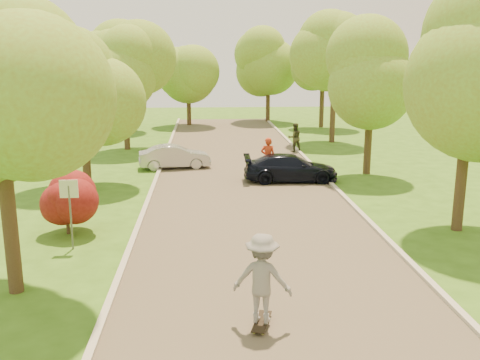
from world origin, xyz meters
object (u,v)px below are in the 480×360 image
object	(u,v)px
silver_sedan	(175,157)
longboard	(262,322)
person_striped	(268,157)
street_sign	(70,200)
person_olive	(295,138)
skateboarder	(262,278)
dark_sedan	(291,168)

from	to	relation	value
silver_sedan	longboard	bearing A→B (deg)	-178.67
longboard	person_striped	size ratio (longest dim) A/B	0.55
street_sign	silver_sedan	bearing A→B (deg)	78.20
longboard	person_striped	world-z (taller)	person_striped
person_olive	skateboarder	bearing A→B (deg)	67.57
street_sign	silver_sedan	xyz separation A→B (m)	(2.50, 11.96, -0.95)
silver_sedan	dark_sedan	bearing A→B (deg)	-129.04
longboard	person_striped	xyz separation A→B (m)	(1.88, 14.72, 0.86)
silver_sedan	person_striped	size ratio (longest dim) A/B	1.91
longboard	person_olive	size ratio (longest dim) A/B	0.60
person_olive	dark_sedan	bearing A→B (deg)	68.04
silver_sedan	skateboarder	bearing A→B (deg)	-178.67
dark_sedan	person_striped	xyz separation A→B (m)	(-0.96, 0.96, 0.33)
skateboarder	street_sign	bearing A→B (deg)	-28.10
dark_sedan	skateboarder	bearing A→B (deg)	170.12
street_sign	longboard	size ratio (longest dim) A/B	2.05
street_sign	dark_sedan	size ratio (longest dim) A/B	0.49
street_sign	person_striped	size ratio (longest dim) A/B	1.12
silver_sedan	person_olive	size ratio (longest dim) A/B	2.09
silver_sedan	person_striped	xyz separation A→B (m)	(4.64, -2.43, 0.36)
person_striped	dark_sedan	bearing A→B (deg)	145.12
silver_sedan	skateboarder	xyz separation A→B (m)	(2.76, -17.15, 0.52)
person_olive	street_sign	bearing A→B (deg)	48.53
dark_sedan	longboard	xyz separation A→B (m)	(-2.84, -13.76, -0.53)
dark_sedan	person_striped	bearing A→B (deg)	46.65
dark_sedan	longboard	bearing A→B (deg)	170.12
dark_sedan	skateboarder	distance (m)	14.05
person_olive	person_striped	bearing A→B (deg)	59.12
silver_sedan	dark_sedan	xyz separation A→B (m)	(5.60, -3.39, 0.03)
street_sign	skateboarder	size ratio (longest dim) A/B	1.09
person_striped	street_sign	bearing A→B (deg)	63.40
street_sign	person_striped	world-z (taller)	street_sign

